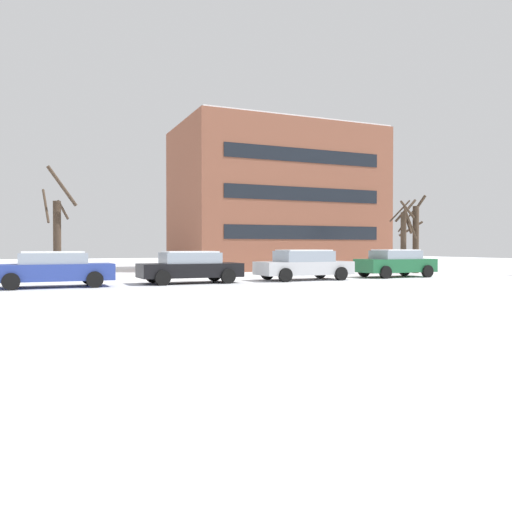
# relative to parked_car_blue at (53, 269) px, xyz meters

# --- Properties ---
(ground_plane) EXTENTS (120.00, 120.00, 0.00)m
(ground_plane) POSITION_rel_parked_car_blue_xyz_m (0.05, -8.19, -0.73)
(ground_plane) COLOR white
(road_surface) EXTENTS (80.00, 8.30, 0.00)m
(road_surface) POSITION_rel_parked_car_blue_xyz_m (0.05, -5.04, -0.73)
(road_surface) COLOR silver
(road_surface) RESTS_ON ground
(parked_car_blue) EXTENTS (4.56, 2.09, 1.41)m
(parked_car_blue) POSITION_rel_parked_car_blue_xyz_m (0.00, 0.00, 0.00)
(parked_car_blue) COLOR #283D93
(parked_car_blue) RESTS_ON ground
(parked_car_black) EXTENTS (4.43, 2.04, 1.40)m
(parked_car_black) POSITION_rel_parked_car_blue_xyz_m (5.59, 0.08, -0.01)
(parked_car_black) COLOR black
(parked_car_black) RESTS_ON ground
(parked_car_silver) EXTENTS (4.56, 2.16, 1.45)m
(parked_car_silver) POSITION_rel_parked_car_blue_xyz_m (11.19, 0.03, 0.01)
(parked_car_silver) COLOR silver
(parked_car_silver) RESTS_ON ground
(parked_car_green) EXTENTS (4.13, 2.05, 1.45)m
(parked_car_green) POSITION_rel_parked_car_blue_xyz_m (16.78, 0.29, 0.02)
(parked_car_green) COLOR #1E6038
(parked_car_green) RESTS_ON ground
(tree_far_right) EXTENTS (1.51, 1.33, 5.20)m
(tree_far_right) POSITION_rel_parked_car_blue_xyz_m (0.35, 3.64, 1.44)
(tree_far_right) COLOR #423326
(tree_far_right) RESTS_ON ground
(tree_far_left) EXTENTS (1.37, 1.49, 4.43)m
(tree_far_left) POSITION_rel_parked_car_blue_xyz_m (19.59, 3.08, 1.40)
(tree_far_left) COLOR #423326
(tree_far_left) RESTS_ON ground
(tree_far_mid) EXTENTS (1.66, 1.37, 4.74)m
(tree_far_mid) POSITION_rel_parked_car_blue_xyz_m (20.62, 3.32, 1.58)
(tree_far_mid) COLOR #423326
(tree_far_mid) RESTS_ON ground
(building_far_right) EXTENTS (14.21, 8.96, 10.22)m
(building_far_right) POSITION_rel_parked_car_blue_xyz_m (15.86, 12.90, 4.38)
(building_far_right) COLOR brown
(building_far_right) RESTS_ON ground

